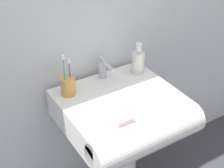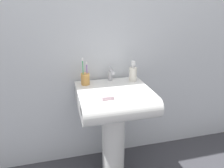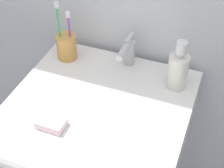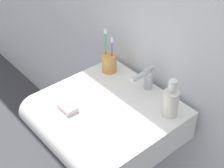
{
  "view_description": "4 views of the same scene",
  "coord_description": "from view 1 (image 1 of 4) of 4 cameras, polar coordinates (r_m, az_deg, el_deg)",
  "views": [
    {
      "loc": [
        -0.69,
        -1.05,
        1.62
      ],
      "look_at": [
        -0.03,
        0.01,
        0.81
      ],
      "focal_mm": 55.0,
      "sensor_mm": 36.0,
      "label": 1
    },
    {
      "loc": [
        -0.37,
        -1.41,
        1.33
      ],
      "look_at": [
        -0.01,
        0.0,
        0.77
      ],
      "focal_mm": 35.0,
      "sensor_mm": 36.0,
      "label": 2
    },
    {
      "loc": [
        0.29,
        -0.68,
        1.43
      ],
      "look_at": [
        0.02,
        0.03,
        0.77
      ],
      "focal_mm": 55.0,
      "sensor_mm": 36.0,
      "label": 3
    },
    {
      "loc": [
        0.8,
        -0.68,
        1.63
      ],
      "look_at": [
        -0.01,
        0.01,
        0.82
      ],
      "focal_mm": 55.0,
      "sensor_mm": 36.0,
      "label": 4
    }
  ],
  "objects": [
    {
      "name": "sink_pedestal",
      "position": [
        1.82,
        1.04,
        -13.32
      ],
      "size": [
        0.18,
        0.18,
        0.6
      ],
      "primitive_type": "cylinder",
      "color": "white",
      "rests_on": "ground"
    },
    {
      "name": "sink_basin",
      "position": [
        1.54,
        2.22,
        -5.13
      ],
      "size": [
        0.52,
        0.51,
        0.14
      ],
      "color": "white",
      "rests_on": "sink_pedestal"
    },
    {
      "name": "faucet",
      "position": [
        1.64,
        -1.36,
        2.66
      ],
      "size": [
        0.04,
        0.13,
        0.1
      ],
      "color": "#B7B7BC",
      "rests_on": "sink_basin"
    },
    {
      "name": "toothbrush_cup",
      "position": [
        1.54,
        -7.33,
        -0.23
      ],
      "size": [
        0.07,
        0.07,
        0.21
      ],
      "color": "#D19347",
      "rests_on": "sink_basin"
    },
    {
      "name": "soap_bottle",
      "position": [
        1.68,
        4.38,
        3.75
      ],
      "size": [
        0.06,
        0.06,
        0.16
      ],
      "color": "silver",
      "rests_on": "sink_basin"
    },
    {
      "name": "bar_soap",
      "position": [
        1.39,
        1.84,
        -5.93
      ],
      "size": [
        0.08,
        0.05,
        0.02
      ],
      "primitive_type": "cube",
      "color": "silver",
      "rests_on": "sink_basin"
    }
  ]
}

